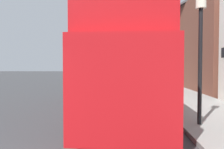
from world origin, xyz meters
name	(u,v)px	position (x,y,z in m)	size (l,w,h in m)	color
ground_plane	(96,85)	(0.00, 21.00, 0.00)	(144.00, 144.00, 0.00)	#3D3D3F
sidewalk	(163,88)	(6.68, 18.00, 0.07)	(3.65, 108.00, 0.14)	#999993
brick_terrace_rear	(203,37)	(11.51, 21.22, 5.14)	(6.00, 20.24, 10.28)	brown
tour_bus	(126,72)	(3.11, 6.94, 1.79)	(2.79, 9.85, 4.05)	red
parked_car_ahead_of_bus	(133,84)	(3.74, 14.35, 0.64)	(1.86, 4.23, 1.36)	silver
lamp_post_nearest	(201,30)	(5.48, 4.63, 3.21)	(0.35, 0.35, 4.42)	black
lamp_post_second	(157,43)	(5.41, 13.50, 3.72)	(0.35, 0.35, 5.26)	black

